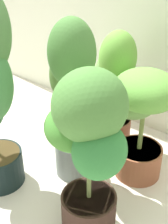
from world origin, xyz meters
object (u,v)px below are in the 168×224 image
Objects in this scene: potted_plant_front_right at (88,145)px; potted_plant_center at (71,90)px; potted_plant_back_right at (141,114)px; potted_plant_back_center at (116,83)px.

potted_plant_center is at bearing 140.01° from potted_plant_front_right.
potted_plant_center reaches higher than potted_plant_back_right.
potted_plant_front_right is (0.03, -0.48, 0.10)m from potted_plant_back_right.
potted_plant_front_right is (0.30, -0.64, 0.06)m from potted_plant_back_center.
potted_plant_front_right is at bearing -86.27° from potted_plant_back_right.
potted_plant_back_center is 0.39m from potted_plant_center.
potted_plant_front_right is at bearing -65.31° from potted_plant_back_center.
potted_plant_center is 1.40× the size of potted_plant_back_right.
potted_plant_back_center is 0.71m from potted_plant_front_right.
potted_plant_back_center is at bearing 148.63° from potted_plant_back_right.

